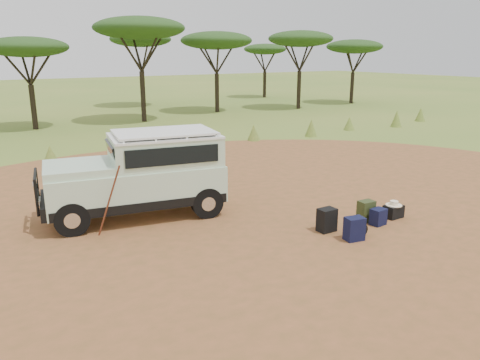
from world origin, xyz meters
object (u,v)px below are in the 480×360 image
walking_staff (109,201)px  backpack_black (327,220)px  backpack_navy (354,229)px  duffel_navy (378,217)px  hard_case (393,212)px  backpack_olive (366,211)px  safari_vehicle (142,176)px

walking_staff → backpack_black: (4.27, -2.42, -0.54)m
backpack_navy → duffel_navy: (1.18, 0.37, -0.06)m
backpack_navy → walking_staff: bearing=156.4°
walking_staff → hard_case: 6.87m
backpack_black → backpack_olive: size_ratio=1.05×
backpack_black → backpack_olive: bearing=-0.6°
backpack_navy → hard_case: 1.97m
safari_vehicle → duffel_navy: bearing=-28.6°
walking_staff → hard_case: bearing=-80.9°
backpack_navy → backpack_olive: (1.11, 0.69, -0.00)m
backpack_navy → hard_case: (1.90, 0.51, -0.10)m
backpack_olive → duffel_navy: size_ratio=1.30×
backpack_olive → backpack_black: bearing=-178.0°
safari_vehicle → walking_staff: bearing=-130.9°
backpack_navy → duffel_navy: size_ratio=1.31×
walking_staff → duffel_navy: (5.60, -2.77, -0.61)m
backpack_black → duffel_navy: bearing=-14.2°
safari_vehicle → hard_case: (5.20, -3.52, -0.86)m
safari_vehicle → walking_staff: 1.44m
hard_case → walking_staff: bearing=156.7°
duffel_navy → walking_staff: bearing=147.9°
walking_staff → duffel_navy: bearing=-84.6°
backpack_black → backpack_navy: (0.15, -0.72, -0.01)m
backpack_navy → hard_case: bearing=26.9°
duffel_navy → backpack_olive: bearing=96.7°
safari_vehicle → backpack_navy: bearing=-40.0°
safari_vehicle → hard_case: safari_vehicle is taller
walking_staff → backpack_black: size_ratio=3.11×
backpack_black → hard_case: backpack_black is taller
backpack_black → duffel_navy: size_ratio=1.36×
backpack_black → safari_vehicle: bearing=134.1°
walking_staff → backpack_black: 4.94m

